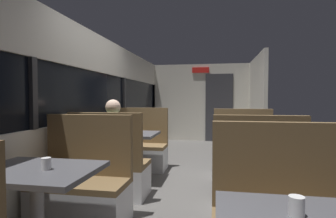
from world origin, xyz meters
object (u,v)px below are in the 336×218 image
(dining_table_near_window, at_px, (36,182))
(bench_mid_window_facing_entry, at_px, (140,151))
(dining_table_rear_aisle, at_px, (249,145))
(bench_rear_aisle_facing_end, at_px, (257,184))
(coffee_cup_secondary, at_px, (46,164))
(bench_rear_aisle_facing_entry, at_px, (243,157))
(dining_table_mid_window, at_px, (128,139))
(bench_mid_window_facing_end, at_px, (110,171))
(coffee_cup_primary, at_px, (296,206))
(bench_near_window_facing_entry, at_px, (82,191))
(seated_passenger, at_px, (112,154))

(dining_table_near_window, relative_size, bench_mid_window_facing_entry, 0.82)
(dining_table_rear_aisle, distance_m, bench_rear_aisle_facing_end, 0.77)
(dining_table_near_window, bearing_deg, coffee_cup_secondary, -7.43)
(bench_rear_aisle_facing_end, relative_size, bench_rear_aisle_facing_entry, 1.00)
(bench_rear_aisle_facing_end, bearing_deg, dining_table_rear_aisle, 90.00)
(dining_table_near_window, distance_m, dining_table_mid_window, 2.14)
(bench_mid_window_facing_entry, distance_m, dining_table_rear_aisle, 2.03)
(bench_mid_window_facing_entry, height_order, dining_table_rear_aisle, bench_mid_window_facing_entry)
(bench_mid_window_facing_end, bearing_deg, bench_mid_window_facing_entry, 90.00)
(coffee_cup_primary, bearing_deg, bench_near_window_facing_entry, 144.25)
(coffee_cup_secondary, bearing_deg, dining_table_mid_window, 92.47)
(bench_rear_aisle_facing_end, height_order, coffee_cup_primary, bench_rear_aisle_facing_end)
(bench_mid_window_facing_end, distance_m, coffee_cup_primary, 2.64)
(bench_rear_aisle_facing_end, xyz_separation_m, seated_passenger, (-1.79, 0.27, 0.21))
(dining_table_rear_aisle, xyz_separation_m, seated_passenger, (-1.79, -0.43, -0.10))
(dining_table_rear_aisle, bearing_deg, coffee_cup_secondary, -131.00)
(bench_mid_window_facing_end, distance_m, dining_table_rear_aisle, 1.88)
(bench_rear_aisle_facing_end, relative_size, coffee_cup_primary, 12.22)
(dining_table_near_window, height_order, bench_mid_window_facing_end, bench_mid_window_facing_end)
(dining_table_near_window, bearing_deg, seated_passenger, 90.00)
(bench_mid_window_facing_end, bearing_deg, dining_table_near_window, -90.00)
(dining_table_near_window, bearing_deg, dining_table_rear_aisle, 47.30)
(bench_mid_window_facing_entry, bearing_deg, bench_mid_window_facing_end, -90.00)
(bench_rear_aisle_facing_entry, bearing_deg, coffee_cup_primary, -91.63)
(bench_near_window_facing_entry, height_order, coffee_cup_secondary, bench_near_window_facing_entry)
(dining_table_near_window, height_order, bench_near_window_facing_entry, bench_near_window_facing_entry)
(seated_passenger, bearing_deg, dining_table_rear_aisle, 13.42)
(bench_near_window_facing_entry, relative_size, dining_table_rear_aisle, 1.22)
(dining_table_near_window, xyz_separation_m, bench_mid_window_facing_entry, (0.00, 2.84, -0.31))
(dining_table_near_window, relative_size, seated_passenger, 0.71)
(bench_rear_aisle_facing_end, bearing_deg, coffee_cup_secondary, -143.57)
(bench_rear_aisle_facing_entry, height_order, coffee_cup_primary, bench_rear_aisle_facing_entry)
(bench_mid_window_facing_end, bearing_deg, bench_rear_aisle_facing_end, -6.38)
(dining_table_near_window, distance_m, dining_table_rear_aisle, 2.64)
(bench_rear_aisle_facing_entry, bearing_deg, dining_table_mid_window, -164.41)
(bench_near_window_facing_entry, height_order, seated_passenger, seated_passenger)
(coffee_cup_secondary, bearing_deg, bench_near_window_facing_entry, 97.43)
(dining_table_mid_window, xyz_separation_m, dining_table_rear_aisle, (1.79, -0.20, 0.00))
(bench_mid_window_facing_entry, relative_size, dining_table_rear_aisle, 1.22)
(seated_passenger, height_order, coffee_cup_primary, seated_passenger)
(dining_table_mid_window, bearing_deg, bench_near_window_facing_entry, -90.00)
(dining_table_near_window, height_order, dining_table_mid_window, same)
(dining_table_near_window, height_order, seated_passenger, seated_passenger)
(bench_near_window_facing_entry, bearing_deg, dining_table_rear_aisle, 34.73)
(dining_table_mid_window, relative_size, bench_rear_aisle_facing_entry, 0.82)
(bench_rear_aisle_facing_end, bearing_deg, bench_rear_aisle_facing_entry, 90.00)
(dining_table_mid_window, relative_size, coffee_cup_primary, 10.00)
(dining_table_mid_window, bearing_deg, bench_mid_window_facing_entry, 90.00)
(bench_near_window_facing_entry, xyz_separation_m, bench_mid_window_facing_entry, (0.00, 2.14, 0.00))
(dining_table_rear_aisle, distance_m, seated_passenger, 1.84)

